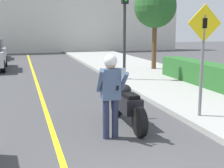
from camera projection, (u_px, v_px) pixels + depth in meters
road_center_line at (44, 106)px, 9.41m from camera, size 0.12×36.00×0.01m
building_backdrop at (32, 17)px, 27.85m from camera, size 28.00×1.20×6.45m
motorcycle at (127, 104)px, 7.50m from camera, size 0.62×2.33×1.31m
person_biker at (111, 87)px, 6.48m from camera, size 0.59×0.49×1.80m
crossing_sign at (203, 50)px, 7.56m from camera, size 0.91×0.08×2.74m
traffic_light at (125, 15)px, 12.83m from camera, size 0.26×0.30×3.88m
hedge_row at (207, 74)px, 11.89m from camera, size 0.90×5.90×0.84m
street_tree at (155, 7)px, 16.03m from camera, size 2.19×2.19×4.32m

